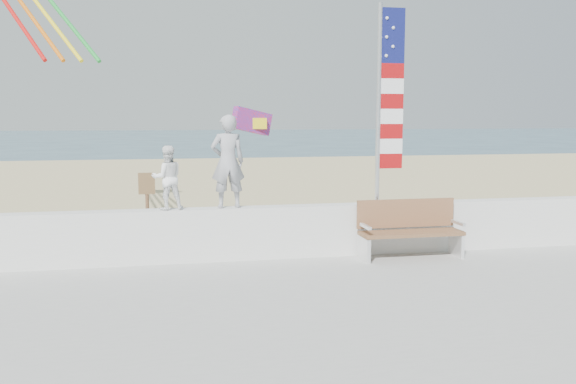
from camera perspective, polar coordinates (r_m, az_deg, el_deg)
name	(u,v)px	position (r m, az deg, el deg)	size (l,w,h in m)	color
ground	(299,301)	(8.89, 1.08, -10.13)	(220.00, 220.00, 0.00)	#325364
sand	(231,207)	(17.57, -5.36, -1.41)	(90.00, 40.00, 0.08)	#C5B583
seawall	(274,232)	(10.64, -1.27, -3.75)	(30.00, 0.35, 0.90)	silver
adult	(228,162)	(10.36, -5.66, 2.85)	(0.58, 0.38, 1.58)	#A2A2A8
child	(167,178)	(10.33, -11.23, 1.32)	(0.52, 0.41, 1.07)	white
bench	(409,228)	(10.85, 11.28, -3.35)	(1.80, 0.57, 1.00)	brown
flag	(386,96)	(10.98, 9.11, 8.90)	(0.50, 0.08, 3.50)	silver
parafoil_kite	(253,122)	(13.15, -3.33, 6.60)	(0.94, 0.55, 0.63)	red
sign	(147,203)	(12.24, -13.04, -1.00)	(0.32, 0.07, 1.46)	brown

